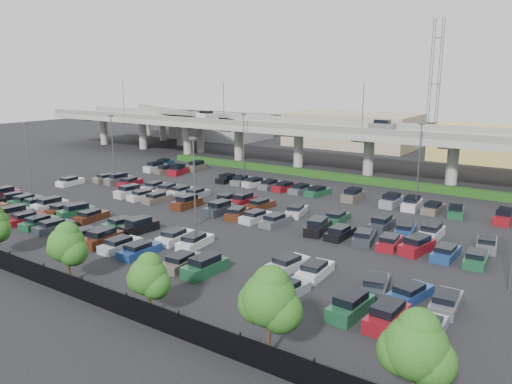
# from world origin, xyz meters

# --- Properties ---
(ground) EXTENTS (280.00, 280.00, 0.00)m
(ground) POSITION_xyz_m (0.00, 0.00, 0.00)
(ground) COLOR black
(overpass) EXTENTS (150.00, 13.00, 15.80)m
(overpass) POSITION_xyz_m (-0.21, 32.01, 6.97)
(overpass) COLOR gray
(overpass) RESTS_ON ground
(on_ramp) EXTENTS (50.93, 30.13, 8.80)m
(on_ramp) POSITION_xyz_m (-52.10, 43.05, 6.86)
(on_ramp) COLOR gray
(on_ramp) RESTS_ON ground
(hedge) EXTENTS (66.00, 1.60, 1.10)m
(hedge) POSITION_xyz_m (0.00, 25.00, 0.55)
(hedge) COLOR #153B11
(hedge) RESTS_ON ground
(fence) EXTENTS (70.00, 0.10, 2.00)m
(fence) POSITION_xyz_m (-0.05, -28.00, 0.90)
(fence) COLOR black
(fence) RESTS_ON ground
(tree_row) EXTENTS (65.07, 3.66, 5.94)m
(tree_row) POSITION_xyz_m (0.70, -26.53, 3.52)
(tree_row) COLOR #332316
(tree_row) RESTS_ON ground
(parked_cars) EXTENTS (63.09, 41.65, 1.67)m
(parked_cars) POSITION_xyz_m (-0.89, -3.41, 0.61)
(parked_cars) COLOR black
(parked_cars) RESTS_ON ground
(light_poles) EXTENTS (66.90, 48.38, 10.30)m
(light_poles) POSITION_xyz_m (-4.13, 2.00, 6.24)
(light_poles) COLOR #4F4F54
(light_poles) RESTS_ON ground
(distant_buildings) EXTENTS (138.00, 24.00, 9.00)m
(distant_buildings) POSITION_xyz_m (12.38, 61.81, 3.74)
(distant_buildings) COLOR gray
(distant_buildings) RESTS_ON ground
(comm_tower) EXTENTS (2.40, 2.40, 30.00)m
(comm_tower) POSITION_xyz_m (4.00, 74.00, 15.61)
(comm_tower) COLOR #4F4F54
(comm_tower) RESTS_ON ground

